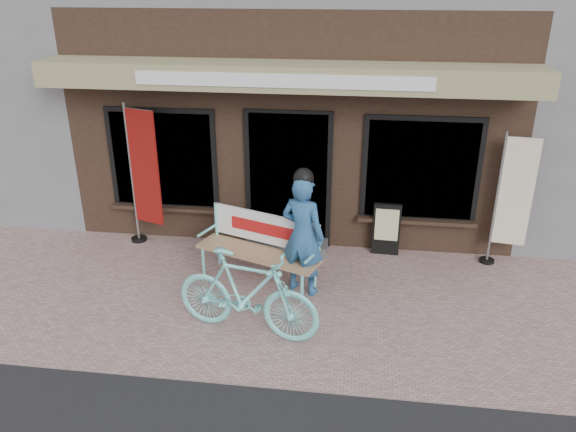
# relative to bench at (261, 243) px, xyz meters

# --- Properties ---
(ground) EXTENTS (70.00, 70.00, 0.00)m
(ground) POSITION_rel_bench_xyz_m (0.23, -0.80, -0.57)
(ground) COLOR tan
(ground) RESTS_ON ground
(storefront) EXTENTS (7.00, 6.77, 6.00)m
(storefront) POSITION_rel_bench_xyz_m (0.23, 4.17, 2.42)
(storefront) COLOR black
(storefront) RESTS_ON ground
(bench) EXTENTS (1.85, 1.05, 0.98)m
(bench) POSITION_rel_bench_xyz_m (0.00, 0.00, 0.00)
(bench) COLOR #75E5E0
(bench) RESTS_ON ground
(person) EXTENTS (0.72, 0.60, 1.78)m
(person) POSITION_rel_bench_xyz_m (0.62, -0.24, 0.30)
(person) COLOR #28598C
(person) RESTS_ON ground
(bicycle) EXTENTS (1.89, 0.89, 1.09)m
(bicycle) POSITION_rel_bench_xyz_m (0.07, -1.32, -0.03)
(bicycle) COLOR #75E5E0
(bicycle) RESTS_ON ground
(nobori_red) EXTENTS (0.67, 0.35, 2.29)m
(nobori_red) POSITION_rel_bench_xyz_m (-2.01, 0.90, 0.61)
(nobori_red) COLOR gray
(nobori_red) RESTS_ON ground
(nobori_cream) EXTENTS (0.61, 0.25, 2.04)m
(nobori_cream) POSITION_rel_bench_xyz_m (3.52, 0.92, 0.48)
(nobori_cream) COLOR gray
(nobori_cream) RESTS_ON ground
(menu_stand) EXTENTS (0.42, 0.11, 0.84)m
(menu_stand) POSITION_rel_bench_xyz_m (1.78, 1.03, -0.14)
(menu_stand) COLOR black
(menu_stand) RESTS_ON ground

